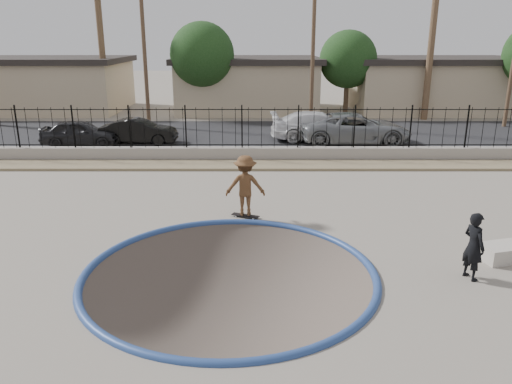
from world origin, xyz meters
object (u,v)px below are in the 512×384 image
at_px(skateboard, 245,216).
at_px(car_b, 139,131).
at_px(car_d, 355,128).
at_px(skater, 245,189).
at_px(videographer, 474,246).
at_px(concrete_ledge, 511,251).
at_px(car_a, 80,133).
at_px(car_c, 319,126).

xyz_separation_m(skateboard, car_b, (-5.74, 11.02, 0.61)).
bearing_deg(car_d, skater, 152.76).
distance_m(skater, car_d, 12.36).
bearing_deg(videographer, concrete_ledge, -75.14).
relative_size(skateboard, car_a, 0.23).
xyz_separation_m(skater, skateboard, (0.00, -0.00, -0.87)).
bearing_deg(skateboard, videographer, -15.24).
bearing_deg(concrete_ledge, car_b, 131.70).
bearing_deg(skater, car_d, -116.76).
distance_m(car_c, car_d, 2.00).
height_order(skater, concrete_ledge, skater).
bearing_deg(concrete_ledge, car_c, 101.59).
bearing_deg(car_c, videographer, -176.33).
bearing_deg(videographer, car_b, 15.18).
xyz_separation_m(skateboard, car_d, (5.48, 11.07, 0.76)).
height_order(concrete_ledge, car_c, car_c).
distance_m(car_a, car_d, 14.11).
xyz_separation_m(concrete_ledge, car_d, (-1.28, 14.08, 0.62)).
bearing_deg(videographer, skater, 31.49).
bearing_deg(skater, car_a, -51.16).
distance_m(concrete_ledge, car_a, 20.51).
bearing_deg(car_a, car_c, -86.43).
xyz_separation_m(skater, car_d, (5.48, 11.07, -0.11)).
distance_m(concrete_ledge, car_c, 15.28).
relative_size(skater, concrete_ledge, 1.17).
bearing_deg(concrete_ledge, car_a, 138.61).
height_order(car_a, car_d, car_d).
bearing_deg(videographer, skateboard, 31.49).
xyz_separation_m(car_c, car_d, (1.79, -0.88, 0.04)).
height_order(skater, car_b, skater).
bearing_deg(videographer, car_c, -15.29).
xyz_separation_m(car_a, car_c, (12.31, 1.40, 0.09)).
xyz_separation_m(skater, car_a, (-8.62, 10.55, -0.24)).
height_order(skateboard, videographer, videographer).
relative_size(skater, skateboard, 2.08).
xyz_separation_m(car_b, car_d, (11.22, 0.05, 0.15)).
xyz_separation_m(skater, car_c, (3.69, 11.96, -0.15)).
relative_size(skateboard, videographer, 0.56).
height_order(skateboard, car_c, car_c).
xyz_separation_m(skater, car_b, (-5.74, 11.02, -0.26)).
height_order(car_c, car_d, car_d).
relative_size(car_a, car_c, 0.75).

